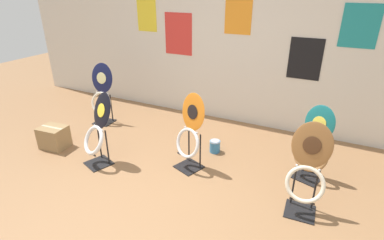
{
  "coord_description": "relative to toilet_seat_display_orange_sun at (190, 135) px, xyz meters",
  "views": [
    {
      "loc": [
        1.42,
        -1.92,
        2.02
      ],
      "look_at": [
        -0.0,
        0.96,
        0.55
      ],
      "focal_mm": 28.0,
      "sensor_mm": 36.0,
      "label": 1
    }
  ],
  "objects": [
    {
      "name": "storage_box",
      "position": [
        -1.84,
        -0.38,
        -0.28
      ],
      "size": [
        0.36,
        0.3,
        0.3
      ],
      "color": "#93754C",
      "rests_on": "ground_plane"
    },
    {
      "name": "wall_back",
      "position": [
        -0.04,
        1.54,
        0.87
      ],
      "size": [
        8.0,
        0.07,
        2.6
      ],
      "color": "silver",
      "rests_on": "ground_plane"
    },
    {
      "name": "toilet_seat_display_navy_moon",
      "position": [
        -1.8,
        0.56,
        0.04
      ],
      "size": [
        0.38,
        0.3,
        0.94
      ],
      "color": "black",
      "rests_on": "ground_plane"
    },
    {
      "name": "toilet_seat_display_jazz_black",
      "position": [
        -1.02,
        -0.4,
        -0.01
      ],
      "size": [
        0.46,
        0.45,
        0.88
      ],
      "color": "black",
      "rests_on": "ground_plane"
    },
    {
      "name": "toilet_seat_display_teal_sax",
      "position": [
        1.31,
        0.41,
        -0.03
      ],
      "size": [
        0.41,
        0.35,
        0.86
      ],
      "color": "black",
      "rests_on": "ground_plane"
    },
    {
      "name": "ground_plane",
      "position": [
        -0.04,
        -0.81,
        -0.43
      ],
      "size": [
        14.0,
        14.0,
        0.0
      ],
      "primitive_type": "plane",
      "color": "#8E6642"
    },
    {
      "name": "toilet_seat_display_woodgrain",
      "position": [
        1.31,
        -0.21,
        0.02
      ],
      "size": [
        0.37,
        0.3,
        0.91
      ],
      "color": "black",
      "rests_on": "ground_plane"
    },
    {
      "name": "paint_can",
      "position": [
        0.14,
        0.46,
        -0.34
      ],
      "size": [
        0.14,
        0.14,
        0.16
      ],
      "color": "teal",
      "rests_on": "ground_plane"
    },
    {
      "name": "toilet_seat_display_orange_sun",
      "position": [
        0.0,
        0.0,
        0.0
      ],
      "size": [
        0.41,
        0.36,
        0.92
      ],
      "color": "black",
      "rests_on": "ground_plane"
    }
  ]
}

